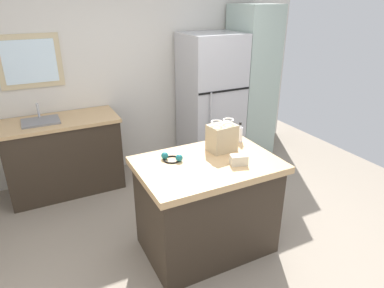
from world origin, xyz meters
TOP-DOWN VIEW (x-y plane):
  - ground at (0.00, 0.00)m, footprint 5.80×5.80m
  - back_wall at (-0.02, 2.25)m, footprint 4.83×0.13m
  - kitchen_island at (-0.11, 0.17)m, footprint 1.21×0.83m
  - refrigerator at (0.86, 1.83)m, footprint 0.76×0.72m
  - tall_cabinet at (1.52, 1.83)m, footprint 0.52×0.65m
  - sink_counter at (-1.13, 1.88)m, footprint 1.31×0.62m
  - shopping_bag at (0.12, 0.32)m, footprint 0.26×0.20m
  - small_box at (0.10, 0.01)m, footprint 0.16×0.12m
  - bottle at (0.38, 0.43)m, footprint 0.05×0.05m
  - ear_defenders at (-0.38, 0.34)m, footprint 0.21×0.21m

SIDE VIEW (x-z plane):
  - ground at x=0.00m, z-range 0.00..0.00m
  - kitchen_island at x=-0.11m, z-range 0.01..0.91m
  - sink_counter at x=-1.13m, z-range -0.08..1.02m
  - refrigerator at x=0.86m, z-range 0.00..1.79m
  - ear_defenders at x=-0.38m, z-range 0.90..0.96m
  - small_box at x=0.10m, z-range 0.90..0.99m
  - bottle at x=0.38m, z-range 0.89..1.09m
  - shopping_bag at x=0.12m, z-range 0.89..1.18m
  - tall_cabinet at x=1.52m, z-range 0.00..2.12m
  - back_wall at x=-0.02m, z-range 0.00..2.56m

